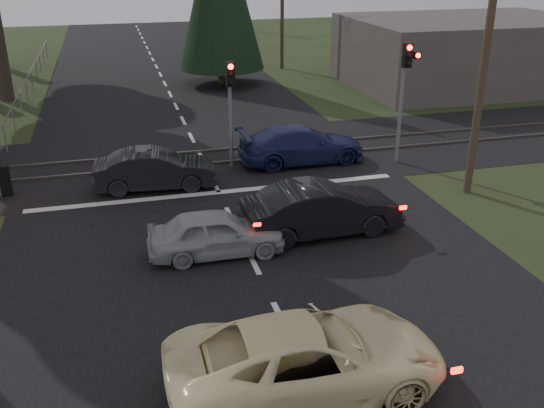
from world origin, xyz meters
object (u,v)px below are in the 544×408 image
object	(u,v)px
silver_car	(216,233)
traffic_signal_center	(231,97)
traffic_signal_right	(406,80)
utility_pole_near	(485,56)
blue_sedan	(301,145)
dark_hatchback	(321,210)
dark_car_far	(155,170)
cream_coupe	(306,358)

from	to	relation	value
silver_car	traffic_signal_center	bearing A→B (deg)	-13.86
traffic_signal_right	utility_pole_near	size ratio (longest dim) A/B	0.52
silver_car	blue_sedan	xyz separation A→B (m)	(4.66, 6.87, 0.08)
dark_hatchback	utility_pole_near	bearing A→B (deg)	-76.36
dark_hatchback	blue_sedan	bearing A→B (deg)	-15.40
traffic_signal_center	dark_hatchback	size ratio (longest dim) A/B	0.86
blue_sedan	dark_car_far	bearing A→B (deg)	101.69
dark_hatchback	blue_sedan	size ratio (longest dim) A/B	0.94
traffic_signal_center	utility_pole_near	distance (m)	9.05
cream_coupe	dark_car_far	bearing A→B (deg)	9.13
cream_coupe	blue_sedan	bearing A→B (deg)	-17.26
cream_coupe	blue_sedan	size ratio (longest dim) A/B	1.08
traffic_signal_center	utility_pole_near	xyz separation A→B (m)	(7.50, -4.68, 1.92)
traffic_signal_right	traffic_signal_center	bearing A→B (deg)	169.59
utility_pole_near	dark_car_far	bearing A→B (deg)	163.25
traffic_signal_right	cream_coupe	world-z (taller)	traffic_signal_right
dark_hatchback	silver_car	distance (m)	3.31
traffic_signal_center	dark_car_far	xyz separation A→B (m)	(-3.08, -1.49, -2.10)
traffic_signal_center	cream_coupe	distance (m)	13.27
silver_car	blue_sedan	distance (m)	8.30
utility_pole_near	dark_car_far	size ratio (longest dim) A/B	2.11
cream_coupe	silver_car	size ratio (longest dim) A/B	1.42
traffic_signal_right	utility_pole_near	xyz separation A→B (m)	(0.95, -3.47, 1.41)
utility_pole_near	dark_car_far	distance (m)	11.76
traffic_signal_right	blue_sedan	xyz separation A→B (m)	(-3.76, 1.07, -2.58)
blue_sedan	silver_car	bearing A→B (deg)	144.51
traffic_signal_right	silver_car	distance (m)	10.57
cream_coupe	dark_car_far	xyz separation A→B (m)	(-1.88, 11.56, -0.05)
traffic_signal_right	dark_car_far	xyz separation A→B (m)	(-9.62, -0.29, -2.61)
traffic_signal_right	utility_pole_near	distance (m)	3.87
traffic_signal_center	dark_hatchback	world-z (taller)	traffic_signal_center
traffic_signal_center	cream_coupe	world-z (taller)	traffic_signal_center
traffic_signal_center	dark_car_far	world-z (taller)	traffic_signal_center
cream_coupe	blue_sedan	xyz separation A→B (m)	(3.99, 12.91, -0.02)
cream_coupe	dark_hatchback	size ratio (longest dim) A/B	1.14
dark_hatchback	traffic_signal_right	bearing A→B (deg)	-47.22
cream_coupe	utility_pole_near	bearing A→B (deg)	-46.20
traffic_signal_center	blue_sedan	world-z (taller)	traffic_signal_center
cream_coupe	silver_car	world-z (taller)	cream_coupe
utility_pole_near	traffic_signal_right	bearing A→B (deg)	105.34
cream_coupe	blue_sedan	distance (m)	13.52
utility_pole_near	blue_sedan	size ratio (longest dim) A/B	1.78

